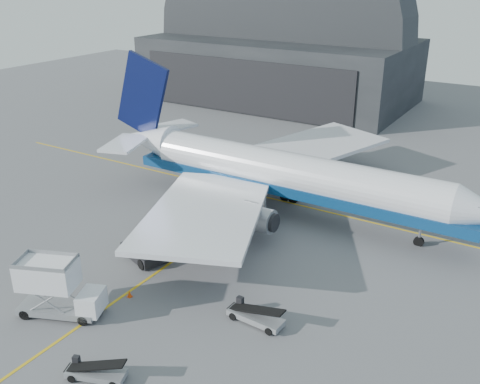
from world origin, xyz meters
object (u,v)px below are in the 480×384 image
Objects in this scene: airliner at (278,172)px; belt_loader_b at (255,316)px; belt_loader_a at (96,372)px; catering_truck at (56,288)px; pushback_tug at (145,251)px.

airliner is 20.64m from belt_loader_b.
belt_loader_a is at bearing -116.11° from belt_loader_b.
airliner is 10.73× the size of belt_loader_a.
catering_truck is 8.53m from belt_loader_a.
belt_loader_a is at bearing -41.76° from pushback_tug.
belt_loader_b is (8.06, -18.60, -3.88)m from airliner.
airliner is 9.57× the size of belt_loader_b.
catering_truck is at bearing 134.17° from belt_loader_a.
pushback_tug is (-5.29, -15.69, -3.66)m from airliner.
pushback_tug is 13.66m from belt_loader_b.
catering_truck is at bearing -70.92° from pushback_tug.
catering_truck is 1.38× the size of pushback_tug.
belt_loader_a is at bearing -48.15° from catering_truck.
airliner is 26.22m from catering_truck.
airliner is at bearing 116.10° from belt_loader_b.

